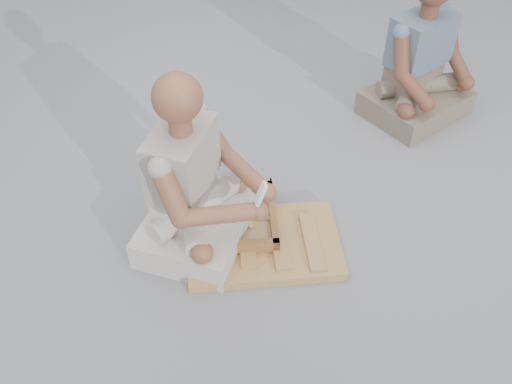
# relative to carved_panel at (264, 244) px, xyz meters

# --- Properties ---
(ground) EXTENTS (60.00, 60.00, 0.00)m
(ground) POSITION_rel_carved_panel_xyz_m (-0.06, -0.08, -0.02)
(ground) COLOR gray
(ground) RESTS_ON ground
(carved_panel) EXTENTS (0.73, 0.55, 0.04)m
(carved_panel) POSITION_rel_carved_panel_xyz_m (0.00, 0.00, 0.00)
(carved_panel) COLOR #AB8C42
(carved_panel) RESTS_ON ground
(tool_tray) EXTENTS (0.54, 0.46, 0.06)m
(tool_tray) POSITION_rel_carved_panel_xyz_m (-0.20, 0.10, 0.04)
(tool_tray) COLOR brown
(tool_tray) RESTS_ON carved_panel
(chisel_0) EXTENTS (0.07, 0.22, 0.02)m
(chisel_0) POSITION_rel_carved_panel_xyz_m (-0.26, -0.06, 0.06)
(chisel_0) COLOR silver
(chisel_0) RESTS_ON tool_tray
(chisel_1) EXTENTS (0.21, 0.11, 0.02)m
(chisel_1) POSITION_rel_carved_panel_xyz_m (-0.16, 0.11, 0.05)
(chisel_1) COLOR silver
(chisel_1) RESTS_ON tool_tray
(chisel_2) EXTENTS (0.15, 0.18, 0.02)m
(chisel_2) POSITION_rel_carved_panel_xyz_m (-0.15, 0.05, 0.06)
(chisel_2) COLOR silver
(chisel_2) RESTS_ON tool_tray
(chisel_3) EXTENTS (0.22, 0.06, 0.02)m
(chisel_3) POSITION_rel_carved_panel_xyz_m (-0.01, 0.16, 0.05)
(chisel_3) COLOR silver
(chisel_3) RESTS_ON tool_tray
(chisel_4) EXTENTS (0.21, 0.11, 0.02)m
(chisel_4) POSITION_rel_carved_panel_xyz_m (-0.16, 0.09, 0.05)
(chisel_4) COLOR silver
(chisel_4) RESTS_ON tool_tray
(chisel_5) EXTENTS (0.08, 0.22, 0.02)m
(chisel_5) POSITION_rel_carved_panel_xyz_m (-0.16, 0.11, 0.06)
(chisel_5) COLOR silver
(chisel_5) RESTS_ON tool_tray
(chisel_6) EXTENTS (0.22, 0.02, 0.02)m
(chisel_6) POSITION_rel_carved_panel_xyz_m (-0.04, 0.11, 0.05)
(chisel_6) COLOR silver
(chisel_6) RESTS_ON tool_tray
(chisel_7) EXTENTS (0.15, 0.18, 0.02)m
(chisel_7) POSITION_rel_carved_panel_xyz_m (-0.09, 0.09, 0.06)
(chisel_7) COLOR silver
(chisel_7) RESTS_ON tool_tray
(wood_chip_0) EXTENTS (0.02, 0.02, 0.00)m
(wood_chip_0) POSITION_rel_carved_panel_xyz_m (0.12, -0.06, -0.02)
(wood_chip_0) COLOR tan
(wood_chip_0) RESTS_ON ground
(wood_chip_1) EXTENTS (0.02, 0.02, 0.00)m
(wood_chip_1) POSITION_rel_carved_panel_xyz_m (-0.30, 0.41, -0.02)
(wood_chip_1) COLOR tan
(wood_chip_1) RESTS_ON ground
(wood_chip_2) EXTENTS (0.02, 0.02, 0.00)m
(wood_chip_2) POSITION_rel_carved_panel_xyz_m (-0.49, 0.40, -0.02)
(wood_chip_2) COLOR tan
(wood_chip_2) RESTS_ON ground
(wood_chip_3) EXTENTS (0.02, 0.02, 0.00)m
(wood_chip_3) POSITION_rel_carved_panel_xyz_m (-0.02, -0.19, -0.02)
(wood_chip_3) COLOR tan
(wood_chip_3) RESTS_ON ground
(wood_chip_4) EXTENTS (0.02, 0.02, 0.00)m
(wood_chip_4) POSITION_rel_carved_panel_xyz_m (0.01, 0.46, -0.02)
(wood_chip_4) COLOR tan
(wood_chip_4) RESTS_ON ground
(wood_chip_5) EXTENTS (0.02, 0.02, 0.00)m
(wood_chip_5) POSITION_rel_carved_panel_xyz_m (0.02, 0.46, -0.02)
(wood_chip_5) COLOR tan
(wood_chip_5) RESTS_ON ground
(wood_chip_6) EXTENTS (0.02, 0.02, 0.00)m
(wood_chip_6) POSITION_rel_carved_panel_xyz_m (-0.16, 0.04, -0.02)
(wood_chip_6) COLOR tan
(wood_chip_6) RESTS_ON ground
(wood_chip_7) EXTENTS (0.02, 0.02, 0.00)m
(wood_chip_7) POSITION_rel_carved_panel_xyz_m (-0.25, -0.14, -0.02)
(wood_chip_7) COLOR tan
(wood_chip_7) RESTS_ON ground
(wood_chip_8) EXTENTS (0.02, 0.02, 0.00)m
(wood_chip_8) POSITION_rel_carved_panel_xyz_m (-0.20, -0.11, -0.02)
(wood_chip_8) COLOR tan
(wood_chip_8) RESTS_ON ground
(wood_chip_9) EXTENTS (0.02, 0.02, 0.00)m
(wood_chip_9) POSITION_rel_carved_panel_xyz_m (-0.20, 0.47, -0.02)
(wood_chip_9) COLOR tan
(wood_chip_9) RESTS_ON ground
(craftsman) EXTENTS (0.62, 0.63, 0.84)m
(craftsman) POSITION_rel_carved_panel_xyz_m (-0.30, 0.05, 0.26)
(craftsman) COLOR beige
(craftsman) RESTS_ON ground
(companion) EXTENTS (0.68, 0.67, 0.84)m
(companion) POSITION_rel_carved_panel_xyz_m (0.81, 1.10, 0.26)
(companion) COLOR #7E6A5B
(companion) RESTS_ON ground
(mobile_phone) EXTENTS (0.06, 0.05, 0.10)m
(mobile_phone) POSITION_rel_carved_panel_xyz_m (-0.01, -0.08, 0.38)
(mobile_phone) COLOR white
(mobile_phone) RESTS_ON craftsman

